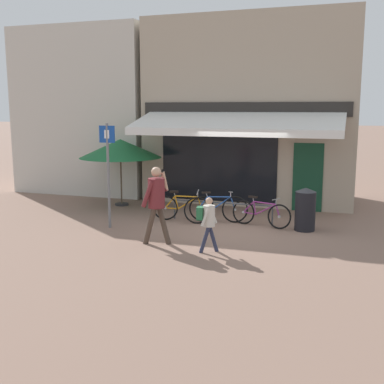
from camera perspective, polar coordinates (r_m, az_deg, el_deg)
The scene contains 12 objects.
ground_plane at distance 13.00m, azimuth 4.97°, elevation -4.13°, with size 160.00×160.00×0.00m, color #846656.
shop_front at distance 16.77m, azimuth 7.10°, elevation 9.47°, with size 6.93×4.94×6.08m.
neighbour_building at distance 19.46m, azimuth -11.10°, elevation 9.36°, with size 5.12×4.00×6.03m.
bike_rack_rail at distance 13.40m, azimuth 3.57°, elevation -1.65°, with size 2.91×0.04×0.57m.
bicycle_orange at distance 13.56m, azimuth -1.03°, elevation -1.83°, with size 1.74×0.54×0.87m.
bicycle_blue at distance 13.33m, azimuth 2.86°, elevation -2.01°, with size 1.70×0.93×0.90m.
bicycle_purple at distance 13.07m, azimuth 8.17°, elevation -2.51°, with size 1.68×0.56×0.81m.
pedestrian_adult at distance 11.15m, azimuth -4.23°, elevation -0.60°, with size 0.67×0.60×1.84m.
pedestrian_child at distance 10.56m, azimuth 1.87°, elevation -3.10°, with size 0.49×0.47×1.24m.
litter_bin at distance 12.81m, azimuth 13.27°, elevation -1.98°, with size 0.54×0.54×1.13m.
parking_sign at distance 12.77m, azimuth -9.92°, elevation 3.14°, with size 0.44×0.07×2.76m.
cafe_parasol at distance 15.71m, azimuth -8.49°, elevation 5.12°, with size 2.65×2.65×2.16m.
Camera 1 is at (2.90, -12.27, 3.15)m, focal length 45.00 mm.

